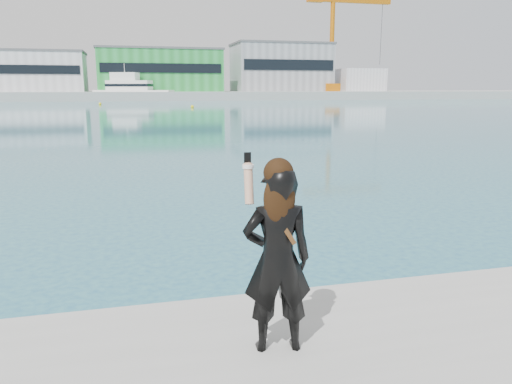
# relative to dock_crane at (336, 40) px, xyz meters

# --- Properties ---
(far_quay) EXTENTS (320.00, 40.00, 2.00)m
(far_quay) POSITION_rel_dock_crane_xyz_m (-53.20, 8.00, -14.07)
(far_quay) COLOR #9E9E99
(far_quay) RESTS_ON ground
(warehouse_white) EXTENTS (24.48, 15.35, 9.50)m
(warehouse_white) POSITION_rel_dock_crane_xyz_m (-75.20, 5.98, -8.31)
(warehouse_white) COLOR silver
(warehouse_white) RESTS_ON far_quay
(warehouse_green) EXTENTS (30.60, 16.36, 10.50)m
(warehouse_green) POSITION_rel_dock_crane_xyz_m (-45.20, 5.98, -7.81)
(warehouse_green) COLOR green
(warehouse_green) RESTS_ON far_quay
(warehouse_grey_right) EXTENTS (25.50, 15.35, 12.50)m
(warehouse_grey_right) POSITION_rel_dock_crane_xyz_m (-13.20, 5.98, -6.80)
(warehouse_grey_right) COLOR gray
(warehouse_grey_right) RESTS_ON far_quay
(ancillary_shed) EXTENTS (12.00, 10.00, 6.00)m
(ancillary_shed) POSITION_rel_dock_crane_xyz_m (8.80, 4.00, -10.07)
(ancillary_shed) COLOR silver
(ancillary_shed) RESTS_ON far_quay
(dock_crane) EXTENTS (23.00, 4.00, 24.00)m
(dock_crane) POSITION_rel_dock_crane_xyz_m (0.00, 0.00, 0.00)
(dock_crane) COLOR orange
(dock_crane) RESTS_ON far_quay
(flagpole_right) EXTENTS (1.28, 0.16, 8.00)m
(flagpole_right) POSITION_rel_dock_crane_xyz_m (-31.11, -1.00, -8.53)
(flagpole_right) COLOR silver
(flagpole_right) RESTS_ON far_quay
(motor_yacht) EXTENTS (18.59, 10.97, 8.39)m
(motor_yacht) POSITION_rel_dock_crane_xyz_m (-52.50, -3.84, -12.71)
(motor_yacht) COLOR white
(motor_yacht) RESTS_ON ground
(buoy_near) EXTENTS (0.50, 0.50, 0.50)m
(buoy_near) POSITION_rel_dock_crane_xyz_m (-44.28, -50.70, -15.07)
(buoy_near) COLOR yellow
(buoy_near) RESTS_ON ground
(buoy_extra) EXTENTS (0.50, 0.50, 0.50)m
(buoy_extra) POSITION_rel_dock_crane_xyz_m (-58.28, -32.96, -15.07)
(buoy_extra) COLOR yellow
(buoy_extra) RESTS_ON ground
(woman) EXTENTS (0.60, 0.44, 1.63)m
(woman) POSITION_rel_dock_crane_xyz_m (-52.52, -122.15, -13.44)
(woman) COLOR black
(woman) RESTS_ON near_quay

